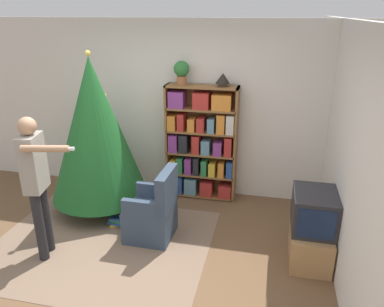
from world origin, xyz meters
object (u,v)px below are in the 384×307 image
bookshelf (200,145)px  potted_plant (182,71)px  television (314,211)px  christmas_tree (95,130)px  standing_person (36,177)px  armchair (153,214)px  table_lamp (223,79)px

bookshelf → potted_plant: (-0.28, 0.01, 1.07)m
television → christmas_tree: bearing=168.5°
television → potted_plant: size_ratio=1.83×
standing_person → potted_plant: size_ratio=5.08×
bookshelf → armchair: bearing=-105.8°
bookshelf → armchair: (-0.35, -1.24, -0.51)m
television → standing_person: bearing=-168.8°
television → standing_person: 3.07m
table_lamp → christmas_tree: bearing=-156.9°
bookshelf → table_lamp: (0.30, 0.01, 0.98)m
table_lamp → armchair: bearing=-117.7°
bookshelf → christmas_tree: christmas_tree is taller
armchair → potted_plant: size_ratio=2.80×
christmas_tree → table_lamp: 1.87m
bookshelf → christmas_tree: size_ratio=0.77×
potted_plant → table_lamp: size_ratio=1.64×
standing_person → potted_plant: 2.38m
christmas_tree → potted_plant: bearing=33.7°
standing_person → christmas_tree: bearing=162.0°
bookshelf → table_lamp: table_lamp is taller
christmas_tree → table_lamp: christmas_tree is taller
television → potted_plant: potted_plant is taller
christmas_tree → standing_person: size_ratio=1.33×
christmas_tree → bookshelf: bearing=27.5°
television → armchair: bearing=179.1°
bookshelf → television: size_ratio=2.84×
christmas_tree → armchair: size_ratio=2.42×
christmas_tree → standing_person: christmas_tree is taller
armchair → table_lamp: (0.65, 1.24, 1.49)m
armchair → bookshelf: bearing=165.1°
christmas_tree → potted_plant: (1.04, 0.69, 0.72)m
television → table_lamp: size_ratio=3.02×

